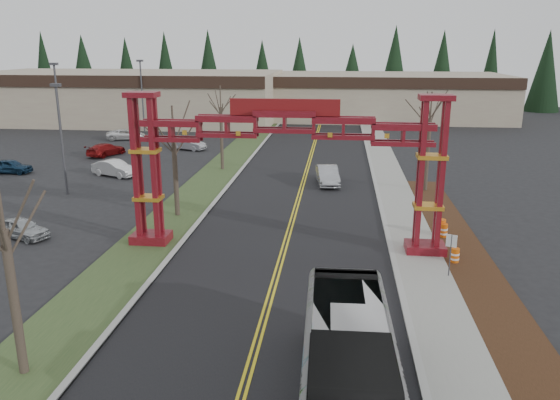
# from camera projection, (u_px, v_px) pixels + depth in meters

# --- Properties ---
(road) EXTENTS (12.00, 110.00, 0.02)m
(road) POSITION_uv_depth(u_px,v_px,m) (294.00, 213.00, 38.47)
(road) COLOR black
(road) RESTS_ON ground
(lane_line_left) EXTENTS (0.12, 100.00, 0.01)m
(lane_line_left) POSITION_uv_depth(u_px,v_px,m) (293.00, 212.00, 38.48)
(lane_line_left) COLOR yellow
(lane_line_left) RESTS_ON road
(lane_line_right) EXTENTS (0.12, 100.00, 0.01)m
(lane_line_right) POSITION_uv_depth(u_px,v_px,m) (296.00, 213.00, 38.46)
(lane_line_right) COLOR yellow
(lane_line_right) RESTS_ON road
(curb_right) EXTENTS (0.30, 110.00, 0.15)m
(curb_right) POSITION_uv_depth(u_px,v_px,m) (383.00, 215.00, 37.81)
(curb_right) COLOR #ABABA6
(curb_right) RESTS_ON ground
(sidewalk_right) EXTENTS (2.60, 110.00, 0.14)m
(sidewalk_right) POSITION_uv_depth(u_px,v_px,m) (404.00, 215.00, 37.65)
(sidewalk_right) COLOR gray
(sidewalk_right) RESTS_ON ground
(landscape_strip) EXTENTS (2.60, 50.00, 0.12)m
(landscape_strip) POSITION_uv_depth(u_px,v_px,m) (505.00, 323.00, 23.03)
(landscape_strip) COLOR #301D10
(landscape_strip) RESTS_ON ground
(grass_median) EXTENTS (4.00, 110.00, 0.08)m
(grass_median) POSITION_uv_depth(u_px,v_px,m) (184.00, 209.00, 39.31)
(grass_median) COLOR #314A25
(grass_median) RESTS_ON ground
(curb_left) EXTENTS (0.30, 110.00, 0.15)m
(curb_left) POSITION_uv_depth(u_px,v_px,m) (209.00, 209.00, 39.11)
(curb_left) COLOR #ABABA6
(curb_left) RESTS_ON ground
(gateway_arch) EXTENTS (18.20, 1.60, 8.90)m
(gateway_arch) POSITION_uv_depth(u_px,v_px,m) (285.00, 147.00, 30.15)
(gateway_arch) COLOR #570B0E
(gateway_arch) RESTS_ON ground
(retail_building_west) EXTENTS (46.00, 22.30, 7.50)m
(retail_building_west) POSITION_uv_depth(u_px,v_px,m) (130.00, 96.00, 85.54)
(retail_building_west) COLOR tan
(retail_building_west) RESTS_ON ground
(retail_building_east) EXTENTS (38.00, 20.30, 7.00)m
(retail_building_east) POSITION_uv_depth(u_px,v_px,m) (384.00, 96.00, 89.03)
(retail_building_east) COLOR tan
(retail_building_east) RESTS_ON ground
(conifer_treeline) EXTENTS (116.10, 5.60, 13.00)m
(conifer_treeline) POSITION_uv_depth(u_px,v_px,m) (327.00, 73.00, 100.77)
(conifer_treeline) COLOR black
(conifer_treeline) RESTS_ON ground
(transit_bus) EXTENTS (3.08, 11.94, 3.31)m
(transit_bus) POSITION_uv_depth(u_px,v_px,m) (349.00, 386.00, 16.13)
(transit_bus) COLOR #95969C
(transit_bus) RESTS_ON ground
(silver_sedan) EXTENTS (2.27, 4.96, 1.57)m
(silver_sedan) POSITION_uv_depth(u_px,v_px,m) (328.00, 175.00, 46.25)
(silver_sedan) COLOR #A5A8AD
(silver_sedan) RESTS_ON ground
(parked_car_near_a) EXTENTS (3.96, 2.69, 1.25)m
(parked_car_near_a) POSITION_uv_depth(u_px,v_px,m) (22.00, 228.00, 33.32)
(parked_car_near_a) COLOR #ABB0B3
(parked_car_near_a) RESTS_ON ground
(parked_car_near_b) EXTENTS (4.66, 3.14, 1.45)m
(parked_car_near_b) POSITION_uv_depth(u_px,v_px,m) (115.00, 168.00, 49.14)
(parked_car_near_b) COLOR white
(parked_car_near_b) RESTS_ON ground
(parked_car_mid_a) EXTENTS (3.41, 5.01, 1.35)m
(parked_car_mid_a) POSITION_uv_depth(u_px,v_px,m) (106.00, 149.00, 58.37)
(parked_car_mid_a) COLOR maroon
(parked_car_mid_a) RESTS_ON ground
(parked_car_mid_b) EXTENTS (3.89, 1.58, 1.32)m
(parked_car_mid_b) POSITION_uv_depth(u_px,v_px,m) (10.00, 166.00, 50.25)
(parked_car_mid_b) COLOR #15304C
(parked_car_mid_b) RESTS_ON ground
(parked_car_far_a) EXTENTS (4.41, 2.66, 1.37)m
(parked_car_far_a) POSITION_uv_depth(u_px,v_px,m) (188.00, 144.00, 61.65)
(parked_car_far_a) COLOR #B1B2B9
(parked_car_far_a) RESTS_ON ground
(parked_car_far_b) EXTENTS (5.19, 3.64, 1.31)m
(parked_car_far_b) POSITION_uv_depth(u_px,v_px,m) (126.00, 134.00, 68.50)
(parked_car_far_b) COLOR white
(parked_car_far_b) RESTS_ON ground
(bare_tree_median_near) EXTENTS (3.28, 3.28, 7.61)m
(bare_tree_median_near) POSITION_uv_depth(u_px,v_px,m) (4.00, 231.00, 18.13)
(bare_tree_median_near) COLOR #382D26
(bare_tree_median_near) RESTS_ON ground
(bare_tree_median_mid) EXTENTS (3.37, 3.37, 7.59)m
(bare_tree_median_mid) POSITION_uv_depth(u_px,v_px,m) (174.00, 140.00, 36.34)
(bare_tree_median_mid) COLOR #382D26
(bare_tree_median_mid) RESTS_ON ground
(bare_tree_median_far) EXTENTS (2.99, 2.99, 7.87)m
(bare_tree_median_far) POSITION_uv_depth(u_px,v_px,m) (221.00, 108.00, 50.32)
(bare_tree_median_far) COLOR #382D26
(bare_tree_median_far) RESTS_ON ground
(bare_tree_right_far) EXTENTS (3.14, 3.14, 7.96)m
(bare_tree_right_far) POSITION_uv_depth(u_px,v_px,m) (430.00, 119.00, 42.57)
(bare_tree_right_far) COLOR #382D26
(bare_tree_right_far) RESTS_ON ground
(light_pole_near) EXTENTS (0.75, 0.37, 8.63)m
(light_pole_near) POSITION_uv_depth(u_px,v_px,m) (61.00, 131.00, 42.06)
(light_pole_near) COLOR #3F3F44
(light_pole_near) RESTS_ON ground
(light_pole_mid) EXTENTS (0.84, 0.42, 9.66)m
(light_pole_mid) POSITION_uv_depth(u_px,v_px,m) (58.00, 102.00, 58.60)
(light_pole_mid) COLOR #3F3F44
(light_pole_mid) RESTS_ON ground
(light_pole_far) EXTENTS (0.83, 0.42, 9.60)m
(light_pole_far) POSITION_uv_depth(u_px,v_px,m) (142.00, 91.00, 73.49)
(light_pole_far) COLOR #3F3F44
(light_pole_far) RESTS_ON ground
(street_sign) EXTENTS (0.50, 0.25, 2.33)m
(street_sign) POSITION_uv_depth(u_px,v_px,m) (451.00, 247.00, 27.18)
(street_sign) COLOR #3F3F44
(street_sign) RESTS_ON ground
(barrel_south) EXTENTS (0.48, 0.48, 0.89)m
(barrel_south) POSITION_uv_depth(u_px,v_px,m) (455.00, 256.00, 29.35)
(barrel_south) COLOR #DA580C
(barrel_south) RESTS_ON ground
(barrel_mid) EXTENTS (0.50, 0.50, 0.93)m
(barrel_mid) POSITION_uv_depth(u_px,v_px,m) (443.00, 231.00, 33.25)
(barrel_mid) COLOR #DA580C
(barrel_mid) RESTS_ON ground
(barrel_north) EXTENTS (0.60, 0.60, 1.11)m
(barrel_north) POSITION_uv_depth(u_px,v_px,m) (440.00, 228.00, 33.54)
(barrel_north) COLOR #DA580C
(barrel_north) RESTS_ON ground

